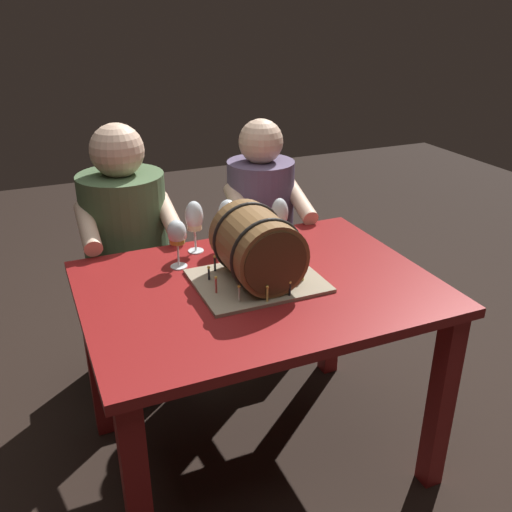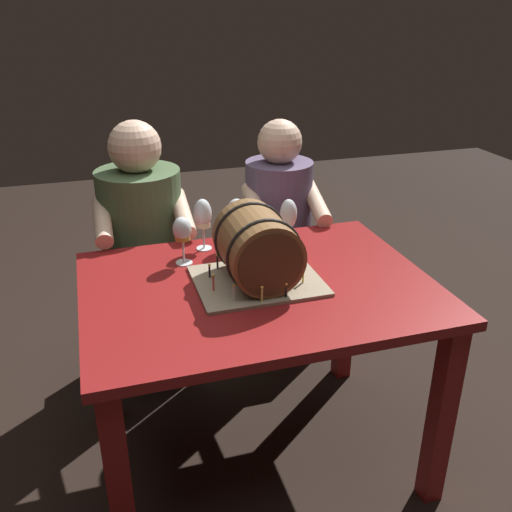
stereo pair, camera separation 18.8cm
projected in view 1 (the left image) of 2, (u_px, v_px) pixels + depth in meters
The scene contains 9 objects.
ground_plane at pixel (258, 452), 2.24m from camera, with size 8.00×8.00×0.00m, color black.
dining_table at pixel (258, 315), 1.97m from camera, with size 1.19×0.88×0.76m.
barrel_cake at pixel (256, 250), 1.88m from camera, with size 0.42×0.34×0.26m.
wine_glass_red at pixel (228, 215), 2.14m from camera, with size 0.07×0.07×0.20m.
wine_glass_white at pixel (194, 218), 2.11m from camera, with size 0.07×0.07×0.20m.
wine_glass_empty at pixel (280, 214), 2.15m from camera, with size 0.07×0.07×0.20m.
wine_glass_amber at pixel (177, 235), 1.99m from camera, with size 0.07×0.07×0.18m.
person_seated_left at pixel (129, 267), 2.47m from camera, with size 0.40×0.48×1.20m.
person_seated_right at pixel (261, 253), 2.71m from camera, with size 0.38×0.48×1.17m.
Camera 1 is at (-0.68, -1.56, 1.65)m, focal length 39.45 mm.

